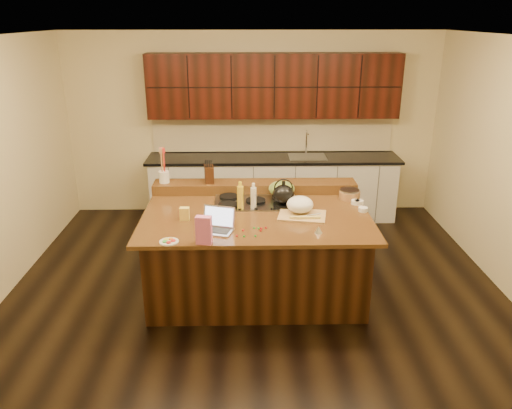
{
  "coord_description": "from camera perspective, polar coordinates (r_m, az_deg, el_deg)",
  "views": [
    {
      "loc": [
        -0.1,
        -4.92,
        2.89
      ],
      "look_at": [
        0.0,
        0.05,
        1.0
      ],
      "focal_mm": 35.0,
      "sensor_mm": 36.0,
      "label": 1
    }
  ],
  "objects": [
    {
      "name": "strainer_bowl",
      "position": [
        5.81,
        10.64,
        1.09
      ],
      "size": [
        0.25,
        0.25,
        0.09
      ],
      "primitive_type": "cylinder",
      "rotation": [
        0.0,
        0.0,
        0.06
      ],
      "color": "#996B3F",
      "rests_on": "island"
    },
    {
      "name": "wooden_tray",
      "position": [
        5.25,
        5.11,
        -0.29
      ],
      "size": [
        0.54,
        0.44,
        0.2
      ],
      "rotation": [
        0.0,
        0.0,
        -0.19
      ],
      "color": "tan",
      "rests_on": "island"
    },
    {
      "name": "kitchen_timer",
      "position": [
        4.86,
        7.15,
        -2.85
      ],
      "size": [
        0.1,
        0.1,
        0.07
      ],
      "primitive_type": "cone",
      "rotation": [
        0.0,
        0.0,
        0.26
      ],
      "color": "silver",
      "rests_on": "island"
    },
    {
      "name": "ramekin_a",
      "position": [
        5.47,
        12.14,
        -0.54
      ],
      "size": [
        0.12,
        0.12,
        0.04
      ],
      "primitive_type": "cylinder",
      "rotation": [
        0.0,
        0.0,
        -0.17
      ],
      "color": "white",
      "rests_on": "island"
    },
    {
      "name": "gumdrop_8",
      "position": [
        4.92,
        1.14,
        -2.67
      ],
      "size": [
        0.02,
        0.02,
        0.02
      ],
      "primitive_type": "ellipsoid",
      "color": "red",
      "rests_on": "island"
    },
    {
      "name": "gumdrop_1",
      "position": [
        4.74,
        -1.36,
        -3.66
      ],
      "size": [
        0.02,
        0.02,
        0.02
      ],
      "primitive_type": "ellipsoid",
      "color": "#198C26",
      "rests_on": "island"
    },
    {
      "name": "pink_bag",
      "position": [
        4.58,
        -5.98,
        -2.93
      ],
      "size": [
        0.15,
        0.1,
        0.27
      ],
      "primitive_type": "cube",
      "rotation": [
        0.0,
        0.0,
        -0.16
      ],
      "color": "pink",
      "rests_on": "island"
    },
    {
      "name": "candy_plate",
      "position": [
        4.7,
        -9.92,
        -4.21
      ],
      "size": [
        0.23,
        0.23,
        0.01
      ],
      "primitive_type": "cylinder",
      "rotation": [
        0.0,
        0.0,
        -0.36
      ],
      "color": "white",
      "rests_on": "island"
    },
    {
      "name": "island",
      "position": [
        5.49,
        0.01,
        -5.42
      ],
      "size": [
        2.4,
        1.6,
        0.92
      ],
      "color": "black",
      "rests_on": "ground"
    },
    {
      "name": "package_box",
      "position": [
        5.16,
        -8.16,
        -1.06
      ],
      "size": [
        0.1,
        0.07,
        0.13
      ],
      "primitive_type": "cube",
      "rotation": [
        0.0,
        0.0,
        -0.03
      ],
      "color": "#F1D455",
      "rests_on": "island"
    },
    {
      "name": "gumdrop_7",
      "position": [
        4.91,
        0.28,
        -2.74
      ],
      "size": [
        0.02,
        0.02,
        0.02
      ],
      "primitive_type": "ellipsoid",
      "color": "#198C26",
      "rests_on": "island"
    },
    {
      "name": "gumdrop_6",
      "position": [
        4.75,
        -2.2,
        -3.59
      ],
      "size": [
        0.02,
        0.02,
        0.02
      ],
      "primitive_type": "ellipsoid",
      "color": "red",
      "rests_on": "island"
    },
    {
      "name": "gumdrop_4",
      "position": [
        4.87,
        -1.47,
        -2.96
      ],
      "size": [
        0.02,
        0.02,
        0.02
      ],
      "primitive_type": "ellipsoid",
      "color": "red",
      "rests_on": "island"
    },
    {
      "name": "ramekin_b",
      "position": [
        5.66,
        11.68,
        0.23
      ],
      "size": [
        0.1,
        0.1,
        0.04
      ],
      "primitive_type": "cylinder",
      "rotation": [
        0.0,
        0.0,
        -0.02
      ],
      "color": "white",
      "rests_on": "island"
    },
    {
      "name": "ramekin_c",
      "position": [
        5.66,
        11.31,
        0.27
      ],
      "size": [
        0.12,
        0.12,
        0.04
      ],
      "primitive_type": "cylinder",
      "rotation": [
        0.0,
        0.0,
        -0.28
      ],
      "color": "white",
      "rests_on": "island"
    },
    {
      "name": "knife_block",
      "position": [
        5.9,
        -5.38,
        3.48
      ],
      "size": [
        0.12,
        0.18,
        0.2
      ],
      "primitive_type": "cube",
      "rotation": [
        0.0,
        0.0,
        0.15
      ],
      "color": "black",
      "rests_on": "back_ledge"
    },
    {
      "name": "laptop",
      "position": [
        4.89,
        -4.46,
        -2.26
      ],
      "size": [
        0.38,
        0.33,
        0.22
      ],
      "rotation": [
        0.0,
        0.0,
        -0.28
      ],
      "color": "#B7B7BC",
      "rests_on": "island"
    },
    {
      "name": "oil_bottle",
      "position": [
        5.34,
        -1.81,
        0.71
      ],
      "size": [
        0.09,
        0.09,
        0.27
      ],
      "primitive_type": "cylinder",
      "rotation": [
        0.0,
        0.0,
        -0.31
      ],
      "color": "yellow",
      "rests_on": "island"
    },
    {
      "name": "vinegar_bottle",
      "position": [
        5.36,
        -0.29,
        0.68
      ],
      "size": [
        0.07,
        0.07,
        0.25
      ],
      "primitive_type": "cylinder",
      "rotation": [
        0.0,
        0.0,
        0.11
      ],
      "color": "silver",
      "rests_on": "island"
    },
    {
      "name": "cooktop",
      "position": [
        5.58,
        -0.05,
        0.29
      ],
      "size": [
        0.92,
        0.52,
        0.05
      ],
      "color": "gray",
      "rests_on": "island"
    },
    {
      "name": "back_ledge",
      "position": [
        5.94,
        -0.13,
        2.05
      ],
      "size": [
        2.4,
        0.3,
        0.12
      ],
      "primitive_type": "cube",
      "color": "black",
      "rests_on": "island"
    },
    {
      "name": "gumdrop_5",
      "position": [
        4.74,
        -0.07,
        -3.62
      ],
      "size": [
        0.02,
        0.02,
        0.02
      ],
      "primitive_type": "ellipsoid",
      "color": "#198C26",
      "rests_on": "island"
    },
    {
      "name": "gumdrop_3",
      "position": [
        4.92,
        -0.22,
        -2.69
      ],
      "size": [
        0.02,
        0.02,
        0.02
      ],
      "primitive_type": "ellipsoid",
      "color": "#198C26",
      "rests_on": "island"
    },
    {
      "name": "green_bowl",
      "position": [
        5.68,
        2.95,
        1.83
      ],
      "size": [
        0.31,
        0.31,
        0.16
      ],
      "primitive_type": "ellipsoid",
      "rotation": [
        0.0,
        0.0,
        -0.05
      ],
      "color": "#5B752F",
      "rests_on": "cooktop"
    },
    {
      "name": "back_counter",
      "position": [
        7.41,
        1.99,
        5.88
      ],
      "size": [
        3.7,
        0.66,
        2.4
      ],
      "color": "silver",
      "rests_on": "ground"
    },
    {
      "name": "kettle",
      "position": [
        5.42,
        3.15,
        1.17
      ],
      "size": [
        0.29,
        0.29,
        0.21
      ],
      "primitive_type": "ellipsoid",
      "rotation": [
        0.0,
        0.0,
        -0.26
      ],
      "color": "black",
      "rests_on": "cooktop"
    },
    {
      "name": "room",
      "position": [
        5.16,
        0.01,
        3.44
      ],
      "size": [
        5.52,
        5.02,
        2.72
      ],
      "color": "black",
      "rests_on": "ground"
    },
    {
      "name": "utensil_crock",
      "position": [
        5.98,
        -10.45,
        3.13
      ],
      "size": [
        0.15,
        0.15,
        0.14
      ],
      "primitive_type": "cylinder",
      "rotation": [
        0.0,
        0.0,
        0.28
      ],
      "color": "white",
      "rests_on": "back_ledge"
    },
    {
      "name": "gumdrop_2",
      "position": [
        4.91,
        0.6,
        -2.75
      ],
      "size": [
        0.02,
        0.02,
        0.02
      ],
      "primitive_type": "ellipsoid",
      "color": "red",
      "rests_on": "island"
    },
    {
      "name": "gumdrop_0",
      "position": [
        4.86,
        0.53,
        -3.0
      ],
      "size": [
        0.02,
        0.02,
        0.02
      ],
      "primitive_type": "ellipsoid",
      "color": "red",
      "rests_on": "island"
    }
  ]
}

